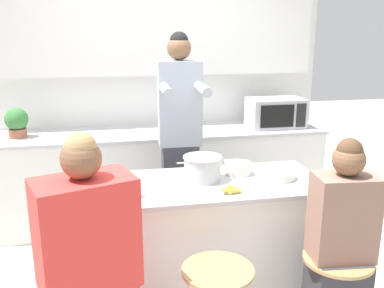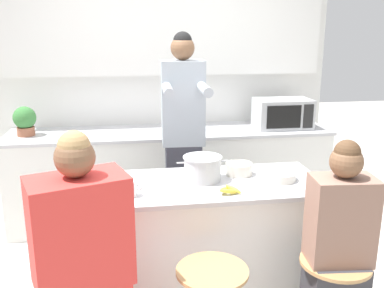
{
  "view_description": "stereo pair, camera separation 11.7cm",
  "coord_description": "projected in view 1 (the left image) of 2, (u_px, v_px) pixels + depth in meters",
  "views": [
    {
      "loc": [
        -0.53,
        -2.6,
        1.89
      ],
      "look_at": [
        0.0,
        0.07,
        1.16
      ],
      "focal_mm": 40.0,
      "sensor_mm": 36.0,
      "label": 1
    },
    {
      "loc": [
        -0.42,
        -2.62,
        1.89
      ],
      "look_at": [
        0.0,
        0.07,
        1.16
      ],
      "focal_mm": 40.0,
      "sensor_mm": 36.0,
      "label": 2
    }
  ],
  "objects": [
    {
      "name": "fruit_bowl",
      "position": [
        278.0,
        175.0,
        2.9
      ],
      "size": [
        0.23,
        0.23,
        0.06
      ],
      "color": "silver",
      "rests_on": "kitchen_island"
    },
    {
      "name": "coffee_cup_near",
      "position": [
        133.0,
        190.0,
        2.58
      ],
      "size": [
        0.11,
        0.07,
        0.1
      ],
      "color": "white",
      "rests_on": "kitchen_island"
    },
    {
      "name": "person_cooking",
      "position": [
        180.0,
        150.0,
        3.46
      ],
      "size": [
        0.36,
        0.6,
        1.88
      ],
      "rotation": [
        0.0,
        0.0,
        -0.05
      ],
      "color": "#383842",
      "rests_on": "ground_plane"
    },
    {
      "name": "kitchen_island",
      "position": [
        194.0,
        244.0,
        2.94
      ],
      "size": [
        1.73,
        0.69,
        0.91
      ],
      "color": "black",
      "rests_on": "ground_plane"
    },
    {
      "name": "back_counter",
      "position": [
        165.0,
        176.0,
        4.3
      ],
      "size": [
        3.13,
        0.67,
        0.93
      ],
      "color": "white",
      "rests_on": "ground_plane"
    },
    {
      "name": "mixing_bowl_steel",
      "position": [
        238.0,
        168.0,
        2.99
      ],
      "size": [
        0.19,
        0.19,
        0.08
      ],
      "color": "silver",
      "rests_on": "kitchen_island"
    },
    {
      "name": "banana_bunch",
      "position": [
        231.0,
        189.0,
        2.65
      ],
      "size": [
        0.16,
        0.11,
        0.05
      ],
      "color": "yellow",
      "rests_on": "kitchen_island"
    },
    {
      "name": "potted_plant",
      "position": [
        17.0,
        122.0,
        3.89
      ],
      "size": [
        0.21,
        0.21,
        0.27
      ],
      "color": "#93563D",
      "rests_on": "back_counter"
    },
    {
      "name": "microwave",
      "position": [
        275.0,
        113.0,
        4.31
      ],
      "size": [
        0.55,
        0.35,
        0.29
      ],
      "color": "#B2B5B7",
      "rests_on": "back_counter"
    },
    {
      "name": "person_seated_near",
      "position": [
        338.0,
        263.0,
        2.41
      ],
      "size": [
        0.36,
        0.29,
        1.34
      ],
      "rotation": [
        0.0,
        0.0,
        -0.1
      ],
      "color": "#333338",
      "rests_on": "ground_plane"
    },
    {
      "name": "wall_back",
      "position": [
        159.0,
        65.0,
        4.32
      ],
      "size": [
        3.37,
        0.22,
        2.7
      ],
      "color": "silver",
      "rests_on": "ground_plane"
    },
    {
      "name": "cooking_pot",
      "position": [
        202.0,
        168.0,
        2.86
      ],
      "size": [
        0.35,
        0.26,
        0.16
      ],
      "color": "#B7BABC",
      "rests_on": "kitchen_island"
    },
    {
      "name": "person_wrapped_blanket",
      "position": [
        90.0,
        279.0,
        2.14
      ],
      "size": [
        0.54,
        0.42,
        1.44
      ],
      "rotation": [
        0.0,
        0.0,
        0.33
      ],
      "color": "red",
      "rests_on": "ground_plane"
    },
    {
      "name": "coffee_cup_far",
      "position": [
        105.0,
        185.0,
        2.65
      ],
      "size": [
        0.12,
        0.09,
        0.09
      ],
      "color": "#4C7099",
      "rests_on": "kitchen_island"
    }
  ]
}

